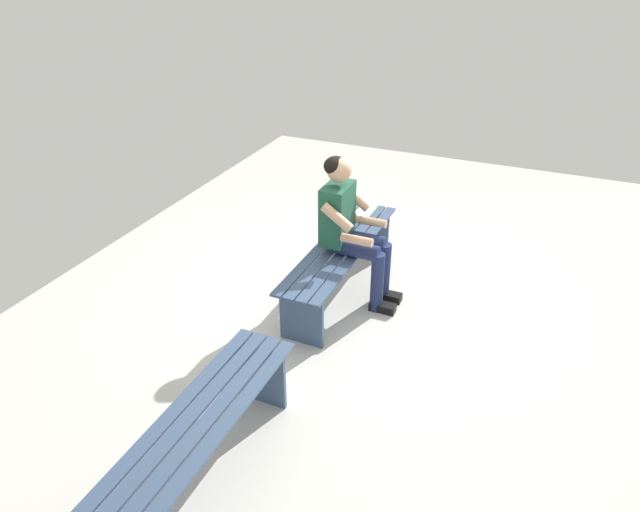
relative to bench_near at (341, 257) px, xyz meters
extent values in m
cube|color=beige|center=(1.15, 1.00, -0.38)|extent=(10.00, 7.00, 0.04)
cube|color=#384C6B|center=(0.00, -0.16, 0.10)|extent=(1.83, 0.11, 0.02)
cube|color=#384C6B|center=(0.00, -0.05, 0.10)|extent=(1.83, 0.11, 0.02)
cube|color=#384C6B|center=(0.00, 0.05, 0.10)|extent=(1.83, 0.11, 0.02)
cube|color=#384C6B|center=(0.00, 0.16, 0.10)|extent=(1.83, 0.11, 0.02)
cube|color=#384C6B|center=(-0.79, 0.01, -0.13)|extent=(0.03, 0.36, 0.45)
cube|color=#384C6B|center=(0.79, -0.01, -0.13)|extent=(0.03, 0.36, 0.45)
cube|color=#384C6B|center=(2.31, -0.16, 0.10)|extent=(1.89, 0.11, 0.02)
cube|color=#384C6B|center=(2.31, -0.05, 0.10)|extent=(1.89, 0.11, 0.02)
cube|color=#384C6B|center=(2.31, 0.05, 0.10)|extent=(1.89, 0.11, 0.02)
cube|color=#384C6B|center=(2.31, 0.16, 0.10)|extent=(1.89, 0.11, 0.02)
cube|color=#384C6B|center=(1.48, 0.01, -0.13)|extent=(0.03, 0.36, 0.45)
cube|color=#1E513D|center=(0.05, -0.02, 0.43)|extent=(0.34, 0.20, 0.50)
sphere|color=tan|center=(0.05, -0.01, 0.81)|extent=(0.20, 0.20, 0.20)
ellipsoid|color=black|center=(0.05, -0.04, 0.84)|extent=(0.20, 0.19, 0.15)
cylinder|color=navy|center=(-0.04, 0.18, 0.18)|extent=(0.13, 0.40, 0.13)
cylinder|color=navy|center=(0.14, 0.18, 0.18)|extent=(0.13, 0.40, 0.13)
cylinder|color=navy|center=(-0.04, 0.38, -0.09)|extent=(0.11, 0.11, 0.54)
cube|color=black|center=(-0.04, 0.44, -0.32)|extent=(0.10, 0.22, 0.07)
cylinder|color=navy|center=(0.14, 0.38, -0.09)|extent=(0.11, 0.11, 0.54)
cube|color=black|center=(0.14, 0.44, -0.32)|extent=(0.10, 0.22, 0.07)
cylinder|color=tan|center=(-0.16, 0.06, 0.50)|extent=(0.08, 0.28, 0.23)
cylinder|color=tan|center=(-0.13, 0.22, 0.32)|extent=(0.07, 0.26, 0.07)
cylinder|color=tan|center=(0.26, 0.06, 0.50)|extent=(0.08, 0.28, 0.23)
cylinder|color=tan|center=(0.23, 0.22, 0.32)|extent=(0.07, 0.26, 0.07)
sphere|color=red|center=(-0.49, -0.08, 0.15)|extent=(0.09, 0.09, 0.09)
cube|color=white|center=(-0.80, -0.03, 0.12)|extent=(0.20, 0.15, 0.02)
cube|color=white|center=(-0.59, -0.03, 0.12)|extent=(0.20, 0.15, 0.02)
cube|color=#33724C|center=(-0.69, -0.03, 0.11)|extent=(0.41, 0.16, 0.01)
camera|label=1|loc=(4.01, 1.52, 2.43)|focal=31.99mm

